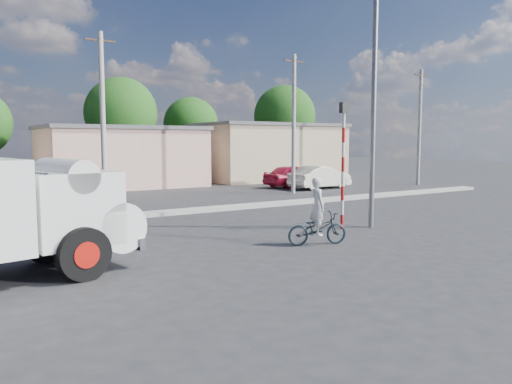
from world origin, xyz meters
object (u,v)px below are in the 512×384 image
bicycle (317,229)px  cyclist (317,216)px  car_red (294,176)px  traffic_pole (343,154)px  car_cream (320,177)px  streetlight (371,85)px

bicycle → cyclist: size_ratio=1.08×
bicycle → cyclist: bearing=0.0°
car_red → bicycle: bearing=141.0°
bicycle → cyclist: (0.00, 0.00, 0.37)m
bicycle → traffic_pole: size_ratio=0.42×
cyclist → car_red: 18.81m
car_cream → car_red: bearing=10.7°
traffic_pole → car_cream: bearing=52.8°
bicycle → streetlight: size_ratio=0.20×
cyclist → traffic_pole: 3.43m
car_red → traffic_pole: size_ratio=1.00×
bicycle → cyclist: 0.37m
cyclist → traffic_pole: size_ratio=0.39×
bicycle → car_cream: (11.43, 13.44, 0.25)m
car_red → cyclist: bearing=141.0°
bicycle → car_red: car_red is taller
traffic_pole → streetlight: 2.56m
cyclist → traffic_pole: (2.46, 1.62, 1.74)m
cyclist → bicycle: bearing=0.0°
bicycle → car_red: bearing=-19.3°
traffic_pole → streetlight: size_ratio=0.48×
bicycle → car_red: (10.81, 15.39, 0.26)m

